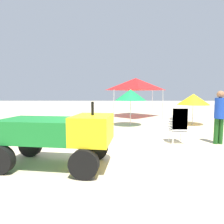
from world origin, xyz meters
name	(u,v)px	position (x,y,z in m)	size (l,w,h in m)	color
ground	(126,159)	(0.00, 0.00, 0.00)	(80.00, 80.00, 0.00)	beige
utility_cart	(58,133)	(-1.58, -0.49, 0.78)	(2.68, 1.58, 1.50)	#197A2D
stacked_plastic_chairs	(179,122)	(1.86, 1.46, 0.74)	(0.48, 0.48, 1.29)	white
surfboard_pile	(29,128)	(-3.97, 3.18, 0.20)	(2.69, 0.99, 0.40)	orange
lifeguard_near_center	(219,113)	(3.19, 1.44, 1.03)	(0.32, 0.32, 1.77)	#194C19
popup_canopy	(136,84)	(1.32, 8.93, 2.39)	(3.22, 3.22, 2.83)	#B2B2B7
beach_umbrella_left	(193,99)	(4.01, 5.33, 1.38)	(1.68, 1.68, 1.68)	beige
beach_umbrella_mid	(131,95)	(0.58, 4.96, 1.62)	(1.64, 1.64, 1.91)	beige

